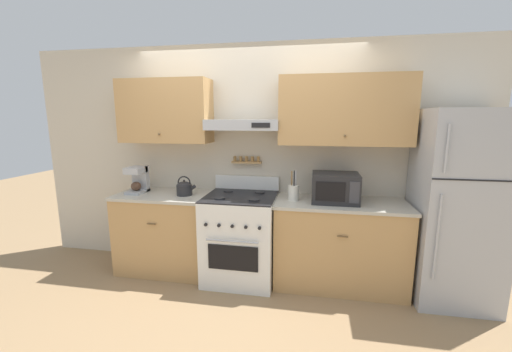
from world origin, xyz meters
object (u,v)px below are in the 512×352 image
(refrigerator, at_px, (456,207))
(tea_kettle, at_px, (185,188))
(utensil_crock, at_px, (293,192))
(coffee_maker, at_px, (138,179))
(stove_range, at_px, (241,237))
(microwave, at_px, (335,188))

(refrigerator, distance_m, tea_kettle, 2.73)
(refrigerator, bearing_deg, utensil_crock, 178.62)
(utensil_crock, bearing_deg, tea_kettle, -180.00)
(refrigerator, relative_size, coffee_maker, 6.10)
(stove_range, distance_m, utensil_crock, 0.76)
(refrigerator, relative_size, tea_kettle, 8.24)
(refrigerator, relative_size, utensil_crock, 5.89)
(tea_kettle, height_order, utensil_crock, utensil_crock)
(stove_range, height_order, refrigerator, refrigerator)
(coffee_maker, bearing_deg, tea_kettle, -3.35)
(coffee_maker, xyz_separation_m, utensil_crock, (1.77, -0.03, -0.07))
(tea_kettle, bearing_deg, stove_range, -2.92)
(stove_range, relative_size, microwave, 2.35)
(microwave, relative_size, utensil_crock, 1.49)
(stove_range, xyz_separation_m, tea_kettle, (-0.64, 0.03, 0.51))
(tea_kettle, bearing_deg, coffee_maker, 176.65)
(stove_range, xyz_separation_m, refrigerator, (2.09, -0.00, 0.44))
(tea_kettle, height_order, microwave, microwave)
(tea_kettle, xyz_separation_m, utensil_crock, (1.20, 0.00, 0.00))
(tea_kettle, xyz_separation_m, microwave, (1.62, 0.02, 0.06))
(tea_kettle, bearing_deg, utensil_crock, 0.00)
(stove_range, height_order, utensil_crock, utensil_crock)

